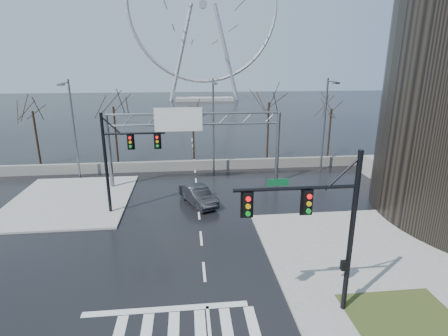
{
  "coord_description": "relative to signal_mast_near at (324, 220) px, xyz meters",
  "views": [
    {
      "loc": [
        -0.71,
        -17.49,
        11.5
      ],
      "look_at": [
        1.92,
        7.21,
        4.0
      ],
      "focal_mm": 28.0,
      "sensor_mm": 36.0,
      "label": 1
    }
  ],
  "objects": [
    {
      "name": "sidewalk_far",
      "position": [
        -16.14,
        16.04,
        -4.8
      ],
      "size": [
        10.0,
        12.0,
        0.15
      ],
      "primitive_type": "cube",
      "color": "gray",
      "rests_on": "ground"
    },
    {
      "name": "tree_center",
      "position": [
        -5.14,
        28.54,
        0.3
      ],
      "size": [
        3.25,
        3.25,
        6.5
      ],
      "color": "black",
      "rests_on": "ground"
    },
    {
      "name": "grass_strip",
      "position": [
        3.86,
        -0.96,
        -4.72
      ],
      "size": [
        5.0,
        4.0,
        0.02
      ],
      "primitive_type": "cube",
      "color": "#313E19",
      "rests_on": "sidewalk_near"
    },
    {
      "name": "sidewalk_right_ext",
      "position": [
        4.86,
        6.04,
        -4.8
      ],
      "size": [
        12.0,
        10.0,
        0.15
      ],
      "primitive_type": "cube",
      "color": "gray",
      "rests_on": "ground"
    },
    {
      "name": "signal_mast_near",
      "position": [
        0.0,
        0.0,
        0.0
      ],
      "size": [
        5.52,
        0.41,
        8.0
      ],
      "color": "black",
      "rests_on": "ground"
    },
    {
      "name": "streetlight_mid",
      "position": [
        -3.14,
        22.2,
        1.01
      ],
      "size": [
        0.5,
        2.55,
        10.0
      ],
      "color": "slate",
      "rests_on": "ground"
    },
    {
      "name": "streetlight_left",
      "position": [
        -17.14,
        22.2,
        1.01
      ],
      "size": [
        0.5,
        2.55,
        10.0
      ],
      "color": "slate",
      "rests_on": "ground"
    },
    {
      "name": "tree_far_left",
      "position": [
        -23.14,
        28.04,
        0.7
      ],
      "size": [
        3.5,
        3.5,
        7.0
      ],
      "color": "black",
      "rests_on": "ground"
    },
    {
      "name": "car",
      "position": [
        -5.11,
        14.17,
        -4.1
      ],
      "size": [
        3.34,
        4.93,
        1.54
      ],
      "primitive_type": "imported",
      "rotation": [
        0.0,
        0.0,
        0.41
      ],
      "color": "black",
      "rests_on": "ground"
    },
    {
      "name": "tree_right",
      "position": [
        3.86,
        27.54,
        1.34
      ],
      "size": [
        3.9,
        3.9,
        7.8
      ],
      "color": "black",
      "rests_on": "ground"
    },
    {
      "name": "sign_gantry",
      "position": [
        -5.52,
        19.0,
        0.31
      ],
      "size": [
        16.36,
        0.4,
        7.6
      ],
      "color": "slate",
      "rests_on": "ground"
    },
    {
      "name": "ferris_wheel",
      "position": [
        -0.14,
        99.04,
        21.26
      ],
      "size": [
        45.0,
        6.0,
        50.91
      ],
      "color": "gray",
      "rests_on": "ground"
    },
    {
      "name": "signal_mast_far",
      "position": [
        -11.01,
        13.0,
        -0.04
      ],
      "size": [
        4.72,
        0.41,
        8.0
      ],
      "color": "black",
      "rests_on": "ground"
    },
    {
      "name": "streetlight_right",
      "position": [
        8.86,
        22.2,
        1.01
      ],
      "size": [
        0.5,
        2.55,
        10.0
      ],
      "color": "slate",
      "rests_on": "ground"
    },
    {
      "name": "tree_far_right",
      "position": [
        11.86,
        28.04,
        0.54
      ],
      "size": [
        3.4,
        3.4,
        6.8
      ],
      "color": "black",
      "rests_on": "ground"
    },
    {
      "name": "tree_left",
      "position": [
        -14.14,
        27.54,
        1.1
      ],
      "size": [
        3.75,
        3.75,
        7.5
      ],
      "color": "black",
      "rests_on": "ground"
    },
    {
      "name": "barrier_wall",
      "position": [
        -5.14,
        24.04,
        -4.32
      ],
      "size": [
        52.0,
        0.5,
        1.1
      ],
      "primitive_type": "cube",
      "color": "slate",
      "rests_on": "ground"
    },
    {
      "name": "ground",
      "position": [
        -5.14,
        4.04,
        -4.87
      ],
      "size": [
        260.0,
        260.0,
        0.0
      ],
      "primitive_type": "plane",
      "color": "black",
      "rests_on": "ground"
    }
  ]
}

